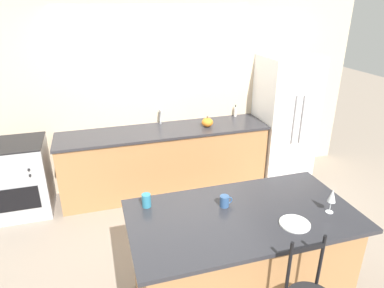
# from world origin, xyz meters

# --- Properties ---
(ground_plane) EXTENTS (18.00, 18.00, 0.00)m
(ground_plane) POSITION_xyz_m (0.00, 0.00, 0.00)
(ground_plane) COLOR gray
(wall_back) EXTENTS (6.00, 0.07, 2.70)m
(wall_back) POSITION_xyz_m (0.00, 0.71, 1.35)
(wall_back) COLOR beige
(wall_back) RESTS_ON ground_plane
(back_counter) EXTENTS (2.85, 0.69, 0.92)m
(back_counter) POSITION_xyz_m (0.00, 0.38, 0.46)
(back_counter) COLOR #A87547
(back_counter) RESTS_ON ground_plane
(sink_faucet) EXTENTS (0.02, 0.13, 0.22)m
(sink_faucet) POSITION_xyz_m (0.00, 0.59, 1.06)
(sink_faucet) COLOR #ADAFB5
(sink_faucet) RESTS_ON back_counter
(kitchen_island) EXTENTS (1.88, 1.00, 0.93)m
(kitchen_island) POSITION_xyz_m (0.20, -1.76, 0.47)
(kitchen_island) COLOR #A87547
(kitchen_island) RESTS_ON ground_plane
(refrigerator) EXTENTS (0.76, 0.71, 1.83)m
(refrigerator) POSITION_xyz_m (1.82, 0.35, 0.91)
(refrigerator) COLOR white
(refrigerator) RESTS_ON ground_plane
(oven_range) EXTENTS (0.72, 0.67, 0.95)m
(oven_range) POSITION_xyz_m (-1.89, 0.36, 0.48)
(oven_range) COLOR #ADAFB5
(oven_range) RESTS_ON ground_plane
(dinner_plate) EXTENTS (0.24, 0.24, 0.02)m
(dinner_plate) POSITION_xyz_m (0.53, -2.01, 0.94)
(dinner_plate) COLOR white
(dinner_plate) RESTS_ON kitchen_island
(wine_glass) EXTENTS (0.07, 0.07, 0.22)m
(wine_glass) POSITION_xyz_m (0.89, -1.94, 1.09)
(wine_glass) COLOR white
(wine_glass) RESTS_ON kitchen_island
(coffee_mug) EXTENTS (0.11, 0.08, 0.10)m
(coffee_mug) POSITION_xyz_m (0.09, -1.61, 0.98)
(coffee_mug) COLOR #335689
(coffee_mug) RESTS_ON kitchen_island
(tumbler_cup) EXTENTS (0.08, 0.08, 0.12)m
(tumbler_cup) POSITION_xyz_m (-0.54, -1.42, 0.99)
(tumbler_cup) COLOR teal
(tumbler_cup) RESTS_ON kitchen_island
(pumpkin_decoration) EXTENTS (0.16, 0.16, 0.15)m
(pumpkin_decoration) POSITION_xyz_m (0.60, 0.31, 0.99)
(pumpkin_decoration) COLOR orange
(pumpkin_decoration) RESTS_ON back_counter
(soap_bottle) EXTENTS (0.04, 0.04, 0.18)m
(soap_bottle) POSITION_xyz_m (1.15, 0.62, 1.00)
(soap_bottle) COLOR silver
(soap_bottle) RESTS_ON back_counter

